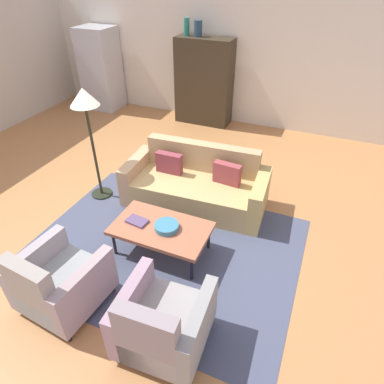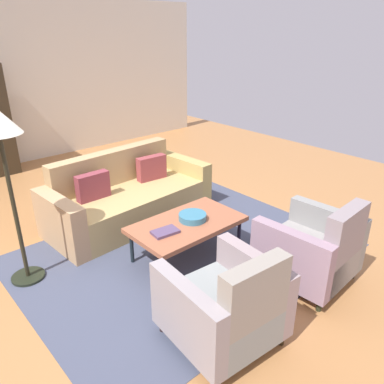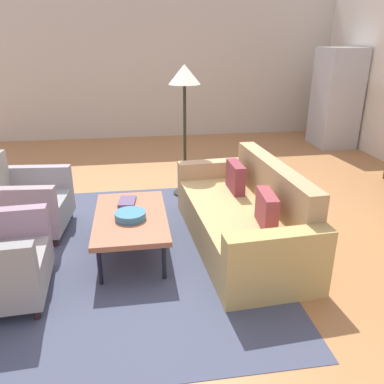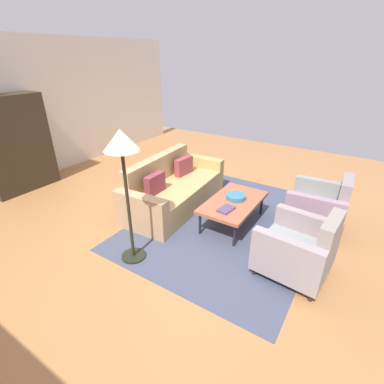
{
  "view_description": "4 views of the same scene",
  "coord_description": "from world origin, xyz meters",
  "px_view_note": "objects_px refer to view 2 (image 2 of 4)",
  "views": [
    {
      "loc": [
        2.13,
        -3.43,
        3.14
      ],
      "look_at": [
        0.73,
        -0.11,
        0.59
      ],
      "focal_mm": 31.3,
      "sensor_mm": 36.0,
      "label": 1
    },
    {
      "loc": [
        -1.79,
        -3.43,
        2.32
      ],
      "look_at": [
        0.74,
        -0.59,
        0.67
      ],
      "focal_mm": 35.72,
      "sensor_mm": 36.0,
      "label": 2
    },
    {
      "loc": [
        4.08,
        -0.64,
        2.04
      ],
      "look_at": [
        0.56,
        -0.1,
        0.61
      ],
      "focal_mm": 36.5,
      "sensor_mm": 36.0,
      "label": 3
    },
    {
      "loc": [
        -3.01,
        -2.25,
        2.44
      ],
      "look_at": [
        0.31,
        -0.11,
        0.51
      ],
      "focal_mm": 26.42,
      "sensor_mm": 36.0,
      "label": 4
    }
  ],
  "objects_px": {
    "armchair_right": "(314,251)",
    "book_stack": "(165,232)",
    "couch": "(126,198)",
    "floor_lamp": "(0,138)",
    "coffee_table": "(187,225)",
    "fruit_bowl": "(193,217)",
    "armchair_left": "(227,308)"
  },
  "relations": [
    {
      "from": "armchair_right",
      "to": "book_stack",
      "type": "bearing_deg",
      "value": 125.97
    },
    {
      "from": "coffee_table",
      "to": "fruit_bowl",
      "type": "xyz_separation_m",
      "value": [
        0.08,
        0.0,
        0.07
      ]
    },
    {
      "from": "couch",
      "to": "fruit_bowl",
      "type": "distance_m",
      "value": 1.2
    },
    {
      "from": "armchair_left",
      "to": "armchair_right",
      "type": "xyz_separation_m",
      "value": [
        1.21,
        -0.0,
        0.0
      ]
    },
    {
      "from": "couch",
      "to": "floor_lamp",
      "type": "distance_m",
      "value": 1.92
    },
    {
      "from": "coffee_table",
      "to": "book_stack",
      "type": "height_order",
      "value": "book_stack"
    },
    {
      "from": "armchair_left",
      "to": "book_stack",
      "type": "xyz_separation_m",
      "value": [
        0.29,
        1.13,
        0.08
      ]
    },
    {
      "from": "couch",
      "to": "armchair_left",
      "type": "xyz_separation_m",
      "value": [
        -0.6,
        -2.35,
        0.06
      ]
    },
    {
      "from": "book_stack",
      "to": "floor_lamp",
      "type": "xyz_separation_m",
      "value": [
        -1.15,
        0.77,
        1.02
      ]
    },
    {
      "from": "armchair_left",
      "to": "fruit_bowl",
      "type": "xyz_separation_m",
      "value": [
        0.69,
        1.17,
        0.1
      ]
    },
    {
      "from": "book_stack",
      "to": "floor_lamp",
      "type": "distance_m",
      "value": 1.72
    },
    {
      "from": "couch",
      "to": "fruit_bowl",
      "type": "xyz_separation_m",
      "value": [
        0.09,
        -1.19,
        0.15
      ]
    },
    {
      "from": "couch",
      "to": "floor_lamp",
      "type": "height_order",
      "value": "floor_lamp"
    },
    {
      "from": "fruit_bowl",
      "to": "armchair_right",
      "type": "bearing_deg",
      "value": -65.82
    },
    {
      "from": "fruit_bowl",
      "to": "book_stack",
      "type": "bearing_deg",
      "value": -175.44
    },
    {
      "from": "armchair_left",
      "to": "book_stack",
      "type": "relative_size",
      "value": 3.11
    },
    {
      "from": "armchair_left",
      "to": "floor_lamp",
      "type": "bearing_deg",
      "value": 119.45
    },
    {
      "from": "couch",
      "to": "armchair_right",
      "type": "xyz_separation_m",
      "value": [
        0.61,
        -2.35,
        0.06
      ]
    },
    {
      "from": "book_stack",
      "to": "armchair_left",
      "type": "bearing_deg",
      "value": -104.19
    },
    {
      "from": "armchair_right",
      "to": "fruit_bowl",
      "type": "distance_m",
      "value": 1.28
    },
    {
      "from": "coffee_table",
      "to": "book_stack",
      "type": "distance_m",
      "value": 0.32
    },
    {
      "from": "armchair_right",
      "to": "couch",
      "type": "bearing_deg",
      "value": 101.36
    },
    {
      "from": "armchair_left",
      "to": "armchair_right",
      "type": "distance_m",
      "value": 1.21
    },
    {
      "from": "coffee_table",
      "to": "book_stack",
      "type": "bearing_deg",
      "value": -174.3
    },
    {
      "from": "fruit_bowl",
      "to": "armchair_left",
      "type": "bearing_deg",
      "value": -120.46
    },
    {
      "from": "couch",
      "to": "coffee_table",
      "type": "distance_m",
      "value": 1.19
    },
    {
      "from": "fruit_bowl",
      "to": "book_stack",
      "type": "distance_m",
      "value": 0.4
    },
    {
      "from": "couch",
      "to": "armchair_right",
      "type": "relative_size",
      "value": 2.44
    },
    {
      "from": "couch",
      "to": "coffee_table",
      "type": "relative_size",
      "value": 1.79
    },
    {
      "from": "couch",
      "to": "floor_lamp",
      "type": "relative_size",
      "value": 1.25
    },
    {
      "from": "armchair_left",
      "to": "book_stack",
      "type": "distance_m",
      "value": 1.17
    },
    {
      "from": "armchair_right",
      "to": "floor_lamp",
      "type": "height_order",
      "value": "floor_lamp"
    }
  ]
}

